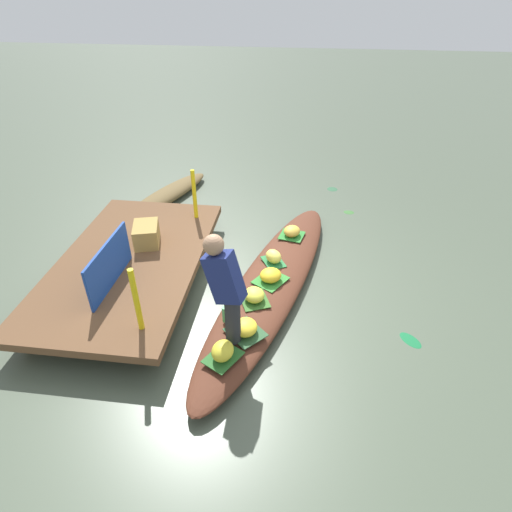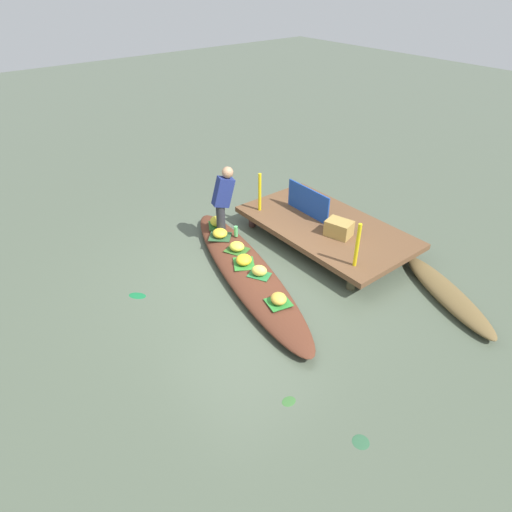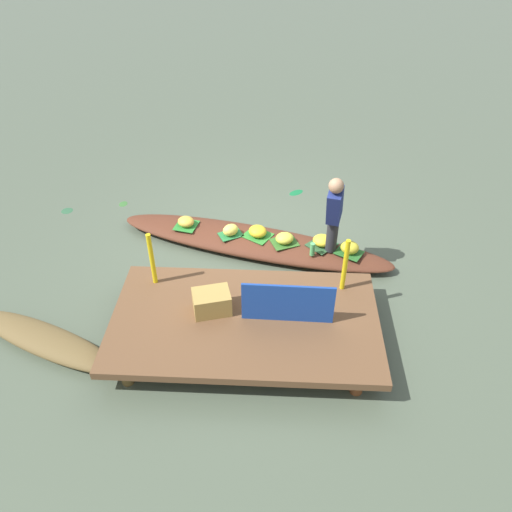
% 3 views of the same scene
% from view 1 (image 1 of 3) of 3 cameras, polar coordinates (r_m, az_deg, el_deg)
% --- Properties ---
extents(canal_water, '(40.00, 40.00, 0.00)m').
position_cam_1_polar(canal_water, '(5.55, 1.97, -4.70)').
color(canal_water, '#4B5645').
rests_on(canal_water, ground).
extents(dock_platform, '(3.20, 1.80, 0.35)m').
position_cam_1_polar(dock_platform, '(5.78, -16.52, -0.86)').
color(dock_platform, brown).
rests_on(dock_platform, ground).
extents(vendor_boat, '(4.30, 1.80, 0.23)m').
position_cam_1_polar(vendor_boat, '(5.48, 2.00, -3.76)').
color(vendor_boat, '#542B1C').
rests_on(vendor_boat, ground).
extents(moored_boat, '(2.14, 1.24, 0.20)m').
position_cam_1_polar(moored_boat, '(7.87, -11.76, 8.01)').
color(moored_boat, brown).
rests_on(moored_boat, ground).
extents(leaf_mat_0, '(0.41, 0.37, 0.01)m').
position_cam_1_polar(leaf_mat_0, '(5.67, 2.31, -0.77)').
color(leaf_mat_0, '#27753A').
rests_on(leaf_mat_0, vendor_boat).
extents(banana_bunch_0, '(0.31, 0.30, 0.17)m').
position_cam_1_polar(banana_bunch_0, '(5.62, 2.33, -0.06)').
color(banana_bunch_0, '#F8E558').
rests_on(banana_bunch_0, vendor_boat).
extents(leaf_mat_1, '(0.46, 0.43, 0.01)m').
position_cam_1_polar(leaf_mat_1, '(5.05, -0.24, -5.86)').
color(leaf_mat_1, '#316123').
rests_on(leaf_mat_1, vendor_boat).
extents(banana_bunch_1, '(0.33, 0.32, 0.15)m').
position_cam_1_polar(banana_bunch_1, '(5.00, -0.24, -5.21)').
color(banana_bunch_1, yellow).
rests_on(banana_bunch_1, vendor_boat).
extents(leaf_mat_2, '(0.46, 0.43, 0.01)m').
position_cam_1_polar(leaf_mat_2, '(4.41, -4.43, -13.33)').
color(leaf_mat_2, '#265E26').
rests_on(leaf_mat_2, vendor_boat).
extents(banana_bunch_2, '(0.30, 0.26, 0.18)m').
position_cam_1_polar(banana_bunch_2, '(4.35, -4.48, -12.52)').
color(banana_bunch_2, gold).
rests_on(banana_bunch_2, vendor_boat).
extents(leaf_mat_3, '(0.39, 0.40, 0.01)m').
position_cam_1_polar(leaf_mat_3, '(6.25, 4.79, 2.77)').
color(leaf_mat_3, '#2A7C2E').
rests_on(leaf_mat_3, vendor_boat).
extents(banana_bunch_3, '(0.33, 0.32, 0.15)m').
position_cam_1_polar(banana_bunch_3, '(6.21, 4.82, 3.33)').
color(banana_bunch_3, gold).
rests_on(banana_bunch_3, vendor_boat).
extents(leaf_mat_4, '(0.51, 0.51, 0.01)m').
position_cam_1_polar(leaf_mat_4, '(4.65, -1.42, -10.15)').
color(leaf_mat_4, '#29502E').
rests_on(leaf_mat_4, vendor_boat).
extents(banana_bunch_4, '(0.29, 0.27, 0.15)m').
position_cam_1_polar(banana_bunch_4, '(4.60, -1.44, -9.50)').
color(banana_bunch_4, yellow).
rests_on(banana_bunch_4, vendor_boat).
extents(leaf_mat_5, '(0.50, 0.49, 0.01)m').
position_cam_1_polar(leaf_mat_5, '(5.34, 1.99, -3.24)').
color(leaf_mat_5, '#307F2E').
rests_on(leaf_mat_5, vendor_boat).
extents(banana_bunch_5, '(0.38, 0.38, 0.15)m').
position_cam_1_polar(banana_bunch_5, '(5.30, 2.00, -2.59)').
color(banana_bunch_5, yellow).
rests_on(banana_bunch_5, vendor_boat).
extents(vendor_person, '(0.27, 0.44, 1.25)m').
position_cam_1_polar(vendor_person, '(4.13, -4.12, -3.94)').
color(vendor_person, '#28282D').
rests_on(vendor_person, vendor_boat).
extents(water_bottle, '(0.07, 0.07, 0.20)m').
position_cam_1_polar(water_bottle, '(4.73, -4.12, -7.76)').
color(water_bottle, '#55B461').
rests_on(water_bottle, vendor_boat).
extents(market_banner, '(1.07, 0.05, 0.54)m').
position_cam_1_polar(market_banner, '(5.23, -19.02, -1.07)').
color(market_banner, navy).
rests_on(market_banner, dock_platform).
extents(railing_post_west, '(0.06, 0.06, 0.75)m').
position_cam_1_polar(railing_post_west, '(4.44, -15.71, -5.70)').
color(railing_post_west, yellow).
rests_on(railing_post_west, dock_platform).
extents(railing_post_east, '(0.06, 0.06, 0.75)m').
position_cam_1_polar(railing_post_east, '(6.35, -8.24, 8.15)').
color(railing_post_east, yellow).
rests_on(railing_post_east, dock_platform).
extents(produce_crate, '(0.51, 0.43, 0.28)m').
position_cam_1_polar(produce_crate, '(5.94, -14.43, 2.82)').
color(produce_crate, '#A38341').
rests_on(produce_crate, dock_platform).
extents(drifting_plant_0, '(0.32, 0.30, 0.01)m').
position_cam_1_polar(drifting_plant_0, '(5.19, 19.95, -10.53)').
color(drifting_plant_0, '#166837').
rests_on(drifting_plant_0, ground).
extents(drifting_plant_1, '(0.15, 0.19, 0.01)m').
position_cam_1_polar(drifting_plant_1, '(7.50, 12.30, 5.74)').
color(drifting_plant_1, '#35662F').
rests_on(drifting_plant_1, ground).
extents(drifting_plant_2, '(0.21, 0.21, 0.01)m').
position_cam_1_polar(drifting_plant_2, '(8.27, 10.16, 8.80)').
color(drifting_plant_2, '#2B5839').
rests_on(drifting_plant_2, ground).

